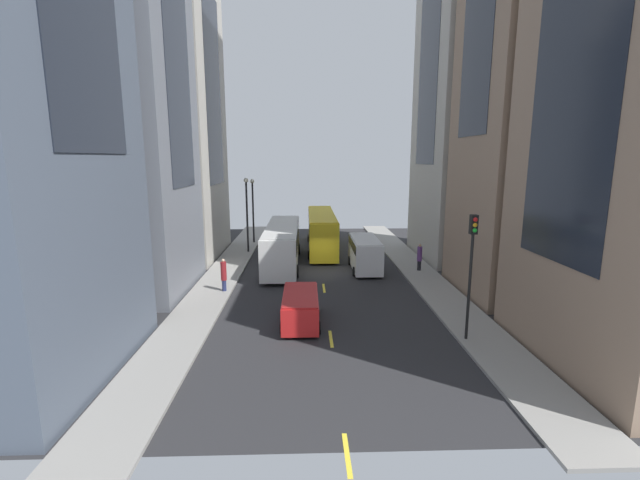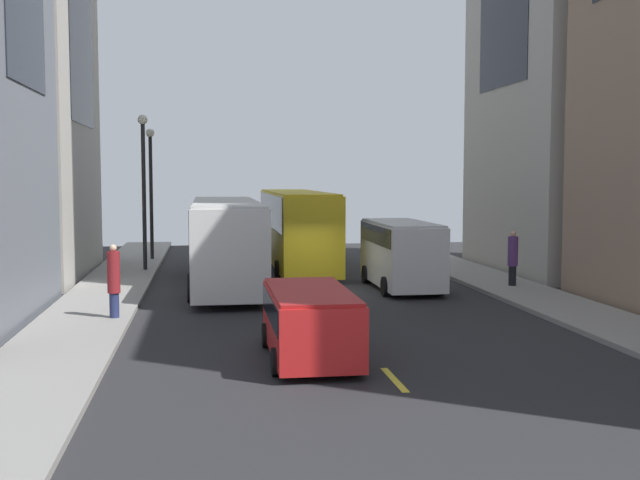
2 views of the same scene
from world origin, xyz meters
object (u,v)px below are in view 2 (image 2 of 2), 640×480
(streetcar_yellow, at_px, (296,222))
(pedestrian_crossing_mid, at_px, (114,279))
(city_bus_white, at_px, (226,235))
(car_red_0, at_px, (310,318))
(pedestrian_walking_far, at_px, (513,257))
(delivery_van_white, at_px, (401,250))

(streetcar_yellow, relative_size, pedestrian_crossing_mid, 6.06)
(streetcar_yellow, bearing_deg, city_bus_white, -119.63)
(car_red_0, distance_m, pedestrian_walking_far, 13.76)
(delivery_van_white, relative_size, car_red_0, 1.23)
(pedestrian_walking_far, bearing_deg, delivery_van_white, 155.72)
(delivery_van_white, relative_size, pedestrian_crossing_mid, 2.62)
(streetcar_yellow, distance_m, car_red_0, 19.03)
(pedestrian_crossing_mid, xyz_separation_m, pedestrian_walking_far, (14.26, 4.84, -0.04))
(city_bus_white, height_order, pedestrian_walking_far, city_bus_white)
(city_bus_white, bearing_deg, delivery_van_white, -15.23)
(city_bus_white, bearing_deg, car_red_0, -82.65)
(delivery_van_white, distance_m, car_red_0, 12.08)
(streetcar_yellow, distance_m, pedestrian_crossing_mid, 15.17)
(city_bus_white, relative_size, streetcar_yellow, 0.96)
(city_bus_white, relative_size, pedestrian_crossing_mid, 5.82)
(streetcar_yellow, bearing_deg, car_red_0, -95.50)
(delivery_van_white, distance_m, pedestrian_crossing_mid, 11.51)
(delivery_van_white, bearing_deg, pedestrian_crossing_mid, -151.09)
(city_bus_white, relative_size, car_red_0, 2.73)
(delivery_van_white, distance_m, pedestrian_walking_far, 4.25)
(city_bus_white, distance_m, streetcar_yellow, 7.02)
(pedestrian_crossing_mid, bearing_deg, streetcar_yellow, 73.60)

